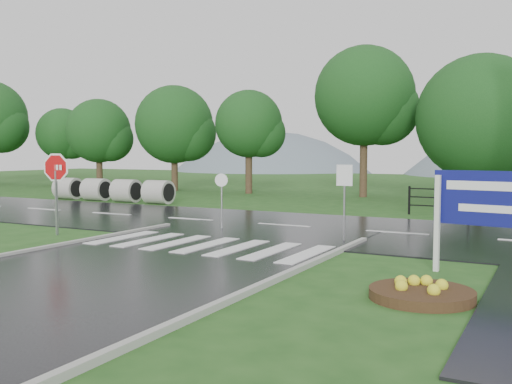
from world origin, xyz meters
The scene contains 11 objects.
ground centered at (0.00, 0.00, 0.00)m, with size 120.00×120.00×0.00m, color #214D19.
main_road centered at (0.00, 10.00, 0.00)m, with size 90.00×8.00×0.04m, color black.
crosswalk centered at (0.00, 5.00, 0.06)m, with size 6.50×2.80×0.02m.
hills centered at (3.49, 65.00, -15.54)m, with size 102.00×48.00×48.00m.
treeline centered at (1.00, 24.00, 0.00)m, with size 83.20×5.20×10.00m.
culvert_pipes centered at (-12.56, 15.00, 0.60)m, with size 7.60×1.20×1.20m.
stop_sign centered at (-5.42, 4.70, 1.91)m, with size 1.21×0.25×2.76m.
estate_billboard centered at (7.38, 4.69, 1.53)m, with size 2.53×0.40×2.23m.
flower_bed centered at (6.44, 2.09, 0.14)m, with size 1.86×1.86×0.37m.
reg_sign_small centered at (3.05, 7.65, 1.59)m, with size 0.50×0.08×2.26m.
reg_sign_round centered at (-1.52, 8.28, 1.23)m, with size 0.43×0.16×1.90m.
Camera 1 is at (8.54, -8.12, 2.62)m, focal length 40.00 mm.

